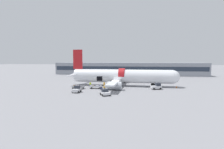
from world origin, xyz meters
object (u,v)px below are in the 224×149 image
at_px(baggage_cart_loading, 96,87).
at_px(ground_crew_driver, 110,86).
at_px(airplane, 121,76).
at_px(ground_crew_loader_b, 90,84).
at_px(ground_crew_supervisor, 104,87).
at_px(ground_crew_loader_a, 104,85).
at_px(baggage_tug_lead, 77,90).
at_px(baggage_tug_rear, 157,87).
at_px(suitcase_on_tarmac_upright, 101,88).
at_px(baggage_cart_queued, 78,87).
at_px(baggage_tug_mid, 105,93).

distance_m(baggage_cart_loading, ground_crew_driver, 3.97).
distance_m(airplane, ground_crew_driver, 6.33).
bearing_deg(ground_crew_loader_b, ground_crew_supervisor, -41.82).
xyz_separation_m(baggage_cart_loading, ground_crew_loader_a, (1.93, 2.01, 0.41)).
bearing_deg(airplane, baggage_cart_loading, -133.51).
distance_m(ground_crew_loader_b, ground_crew_driver, 6.23).
distance_m(baggage_tug_lead, ground_crew_loader_a, 9.77).
height_order(baggage_tug_rear, suitcase_on_tarmac_upright, baggage_tug_rear).
xyz_separation_m(baggage_tug_rear, ground_crew_loader_b, (-18.78, 0.30, 0.11)).
xyz_separation_m(baggage_tug_rear, baggage_cart_loading, (-16.53, -1.80, -0.24)).
distance_m(ground_crew_supervisor, suitcase_on_tarmac_upright, 1.60).
bearing_deg(baggage_tug_lead, ground_crew_loader_a, 59.74).
bearing_deg(baggage_cart_queued, baggage_tug_rear, 7.85).
xyz_separation_m(ground_crew_loader_a, ground_crew_driver, (1.92, -1.14, -0.09)).
bearing_deg(suitcase_on_tarmac_upright, baggage_cart_loading, 140.39).
height_order(airplane, baggage_tug_mid, airplane).
xyz_separation_m(baggage_tug_mid, baggage_tug_rear, (11.88, 10.43, 0.13)).
xyz_separation_m(baggage_tug_lead, ground_crew_loader_a, (4.92, 8.43, 0.21)).
relative_size(baggage_tug_lead, ground_crew_supervisor, 1.64).
height_order(airplane, ground_crew_supervisor, airplane).
xyz_separation_m(baggage_cart_loading, ground_crew_driver, (3.86, 0.87, 0.32)).
bearing_deg(baggage_tug_mid, airplane, 84.53).
bearing_deg(ground_crew_driver, baggage_cart_loading, -167.30).
bearing_deg(ground_crew_loader_b, baggage_tug_lead, -94.96).
relative_size(baggage_cart_loading, baggage_cart_queued, 0.99).
bearing_deg(baggage_tug_lead, ground_crew_supervisor, 31.55).
xyz_separation_m(ground_crew_driver, suitcase_on_tarmac_upright, (-1.87, -2.51, -0.47)).
relative_size(airplane, ground_crew_loader_b, 21.39).
height_order(baggage_tug_mid, baggage_tug_rear, baggage_tug_rear).
bearing_deg(suitcase_on_tarmac_upright, ground_crew_supervisor, -42.95).
height_order(airplane, baggage_cart_queued, airplane).
bearing_deg(ground_crew_driver, suitcase_on_tarmac_upright, -126.73).
xyz_separation_m(baggage_tug_lead, ground_crew_supervisor, (6.09, 3.74, 0.12)).
distance_m(ground_crew_loader_a, ground_crew_driver, 2.24).
xyz_separation_m(baggage_tug_lead, baggage_tug_rear, (19.52, 8.23, 0.04)).
distance_m(airplane, baggage_cart_loading, 9.17).
xyz_separation_m(baggage_tug_mid, baggage_cart_queued, (-9.37, 7.50, -0.15)).
height_order(baggage_tug_lead, baggage_cart_loading, baggage_tug_lead).
bearing_deg(airplane, ground_crew_loader_b, -152.66).
bearing_deg(airplane, ground_crew_loader_a, -133.35).
distance_m(baggage_tug_lead, baggage_cart_queued, 5.58).
xyz_separation_m(ground_crew_loader_a, ground_crew_loader_b, (-4.18, 0.09, -0.07)).
bearing_deg(airplane, suitcase_on_tarmac_upright, -116.99).
distance_m(baggage_cart_queued, ground_crew_supervisor, 7.99).
distance_m(baggage_tug_lead, baggage_tug_rear, 21.18).
height_order(baggage_tug_mid, suitcase_on_tarmac_upright, baggage_tug_mid).
bearing_deg(ground_crew_driver, ground_crew_supervisor, -101.99).
height_order(baggage_tug_lead, baggage_cart_queued, baggage_tug_lead).
distance_m(ground_crew_loader_a, ground_crew_loader_b, 4.18).
bearing_deg(baggage_tug_rear, baggage_cart_loading, -173.77).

